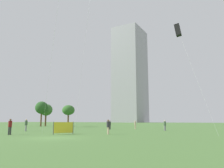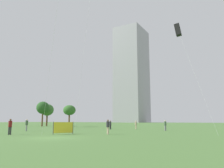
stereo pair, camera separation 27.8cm
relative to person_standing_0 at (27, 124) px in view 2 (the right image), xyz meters
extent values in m
plane|color=#4C7538|center=(12.49, -8.72, -1.05)|extent=(280.00, 280.00, 0.00)
cylinder|color=gray|center=(-0.04, 0.08, -0.61)|extent=(0.16, 0.16, 0.88)
cylinder|color=gray|center=(0.04, -0.08, -0.61)|extent=(0.16, 0.16, 0.88)
cylinder|color=#3F593F|center=(0.00, 0.00, 0.18)|extent=(0.40, 0.40, 0.70)
sphere|color=beige|center=(0.00, 0.00, 0.65)|extent=(0.24, 0.24, 0.24)
cylinder|color=#2D2D33|center=(8.96, 11.02, -0.66)|extent=(0.14, 0.14, 0.76)
cylinder|color=#2D2D33|center=(8.88, 10.88, -0.66)|extent=(0.14, 0.14, 0.76)
cylinder|color=#2D2D33|center=(8.92, 10.95, 0.02)|extent=(0.35, 0.35, 0.61)
sphere|color=brown|center=(8.92, 10.95, 0.43)|extent=(0.21, 0.21, 0.21)
cylinder|color=tan|center=(12.53, 14.58, -0.67)|extent=(0.14, 0.14, 0.75)
cylinder|color=tan|center=(12.38, 14.64, -0.67)|extent=(0.14, 0.14, 0.75)
cylinder|color=tan|center=(12.46, 14.61, 0.01)|extent=(0.35, 0.35, 0.60)
sphere|color=beige|center=(12.46, 14.61, 0.41)|extent=(0.20, 0.20, 0.20)
cylinder|color=tan|center=(14.65, -1.68, -0.63)|extent=(0.16, 0.16, 0.83)
cylinder|color=tan|center=(14.79, -1.79, -0.63)|extent=(0.16, 0.16, 0.83)
cylinder|color=#2D2D33|center=(14.72, -1.73, 0.11)|extent=(0.38, 0.38, 0.65)
sphere|color=brown|center=(14.72, -1.73, 0.55)|extent=(0.22, 0.22, 0.22)
cylinder|color=gray|center=(18.75, 10.46, -0.65)|extent=(0.15, 0.15, 0.79)
cylinder|color=gray|center=(18.89, 10.55, -0.65)|extent=(0.15, 0.15, 0.79)
cylinder|color=#3F593F|center=(18.82, 10.51, 0.06)|extent=(0.36, 0.36, 0.63)
sphere|color=beige|center=(18.82, 10.51, 0.49)|extent=(0.22, 0.22, 0.22)
cylinder|color=#2D2D33|center=(4.86, -7.22, -0.61)|extent=(0.16, 0.16, 0.87)
cylinder|color=#2D2D33|center=(4.97, -7.08, -0.61)|extent=(0.16, 0.16, 0.87)
cylinder|color=maroon|center=(4.91, -7.15, 0.17)|extent=(0.40, 0.40, 0.69)
sphere|color=brown|center=(4.91, -7.15, 0.63)|extent=(0.24, 0.24, 0.24)
cylinder|color=silver|center=(24.45, 2.33, 5.65)|extent=(3.92, 1.95, 13.40)
cube|color=black|center=(22.49, 3.30, 12.35)|extent=(0.90, 0.79, 1.76)
cylinder|color=silver|center=(10.91, -7.21, 11.54)|extent=(5.55, 3.45, 25.18)
cylinder|color=silver|center=(10.75, -0.29, 14.81)|extent=(2.52, 1.37, 31.72)
cylinder|color=brown|center=(-17.30, 23.90, 0.60)|extent=(0.43, 0.43, 3.29)
ellipsoid|color=#3D7033|center=(-17.30, 23.90, 3.49)|extent=(3.57, 3.57, 3.30)
cylinder|color=brown|center=(-15.53, 20.17, 0.82)|extent=(0.39, 0.39, 3.74)
ellipsoid|color=#285623|center=(-15.53, 20.17, 3.86)|extent=(3.34, 3.34, 3.28)
cylinder|color=brown|center=(-6.66, 19.86, 0.46)|extent=(0.38, 0.38, 3.01)
ellipsoid|color=#336628|center=(-6.66, 19.86, 3.04)|extent=(3.05, 3.05, 2.46)
cube|color=#939399|center=(-30.78, 130.50, 34.57)|extent=(21.80, 25.83, 71.24)
cylinder|color=#4C4C4C|center=(10.52, -2.80, -0.32)|extent=(0.08, 0.08, 1.46)
cylinder|color=#4C4C4C|center=(9.15, -4.74, -0.32)|extent=(0.08, 0.08, 1.46)
cube|color=yellow|center=(9.84, -3.77, -0.27)|extent=(1.40, 1.96, 1.26)
camera|label=1|loc=(26.27, -25.58, 0.60)|focal=35.58mm
camera|label=2|loc=(26.52, -25.46, 0.60)|focal=35.58mm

